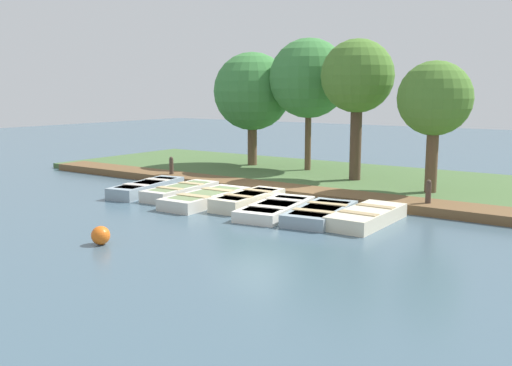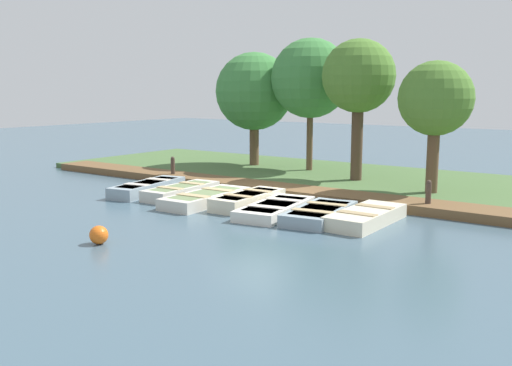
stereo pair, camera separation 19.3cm
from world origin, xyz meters
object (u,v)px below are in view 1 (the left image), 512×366
at_px(rowboat_5, 321,213).
at_px(rowboat_2, 206,198).
at_px(rowboat_1, 181,191).
at_px(mooring_post_near, 171,169).
at_px(park_tree_left, 309,79).
at_px(park_tree_far_left, 252,92).
at_px(park_tree_right, 435,100).
at_px(mooring_post_far, 428,196).
at_px(park_tree_center, 357,78).
at_px(rowboat_4, 276,208).
at_px(rowboat_3, 248,200).
at_px(rowboat_0, 147,188).
at_px(rowboat_6, 367,216).
at_px(buoy, 101,235).

bearing_deg(rowboat_5, rowboat_2, -95.69).
bearing_deg(rowboat_2, rowboat_1, -109.17).
relative_size(mooring_post_near, park_tree_left, 0.17).
height_order(park_tree_far_left, park_tree_right, park_tree_far_left).
height_order(rowboat_2, mooring_post_far, mooring_post_far).
relative_size(mooring_post_far, park_tree_left, 0.17).
relative_size(rowboat_1, mooring_post_far, 3.12).
bearing_deg(park_tree_far_left, park_tree_center, 76.81).
distance_m(rowboat_5, park_tree_far_left, 10.66).
distance_m(rowboat_4, park_tree_left, 8.67).
bearing_deg(rowboat_2, park_tree_center, 156.16).
relative_size(rowboat_2, rowboat_3, 1.18).
xyz_separation_m(rowboat_1, rowboat_3, (0.01, 2.76, 0.02)).
distance_m(rowboat_2, rowboat_3, 1.39).
bearing_deg(mooring_post_near, park_tree_right, 102.84).
bearing_deg(rowboat_0, mooring_post_far, 95.37).
bearing_deg(rowboat_3, rowboat_1, -92.21).
relative_size(rowboat_0, mooring_post_far, 3.51).
bearing_deg(rowboat_2, mooring_post_near, -126.90).
bearing_deg(rowboat_4, park_tree_far_left, -148.99).
bearing_deg(rowboat_1, park_tree_right, 119.85).
height_order(rowboat_3, park_tree_center, park_tree_center).
bearing_deg(rowboat_6, park_tree_far_left, -128.32).
bearing_deg(buoy, rowboat_1, -155.25).
height_order(rowboat_4, park_tree_left, park_tree_left).
bearing_deg(rowboat_3, mooring_post_far, 114.08).
distance_m(park_tree_center, park_tree_right, 3.39).
relative_size(rowboat_2, mooring_post_near, 3.47).
bearing_deg(buoy, mooring_post_far, 147.30).
bearing_deg(buoy, park_tree_right, 156.33).
distance_m(rowboat_5, park_tree_left, 9.17).
distance_m(rowboat_2, park_tree_far_left, 8.56).
xyz_separation_m(rowboat_6, park_tree_right, (-4.47, 0.22, 3.00)).
xyz_separation_m(park_tree_center, park_tree_right, (1.00, 3.16, -0.75)).
bearing_deg(rowboat_3, park_tree_right, 135.50).
relative_size(rowboat_5, buoy, 6.87).
bearing_deg(rowboat_5, rowboat_6, 95.19).
bearing_deg(mooring_post_far, park_tree_center, -129.69).
relative_size(rowboat_3, park_tree_far_left, 0.55).
bearing_deg(park_tree_center, rowboat_3, -9.78).
relative_size(rowboat_1, rowboat_6, 1.04).
xyz_separation_m(rowboat_2, park_tree_center, (-5.88, 2.27, 3.75)).
bearing_deg(park_tree_right, buoy, -23.67).
bearing_deg(rowboat_0, park_tree_center, 127.60).
relative_size(rowboat_3, park_tree_right, 0.63).
height_order(mooring_post_near, mooring_post_far, same).
height_order(park_tree_left, park_tree_center, park_tree_left).
bearing_deg(park_tree_left, rowboat_3, 15.03).
height_order(rowboat_6, mooring_post_near, mooring_post_near).
bearing_deg(mooring_post_far, park_tree_right, -163.50).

